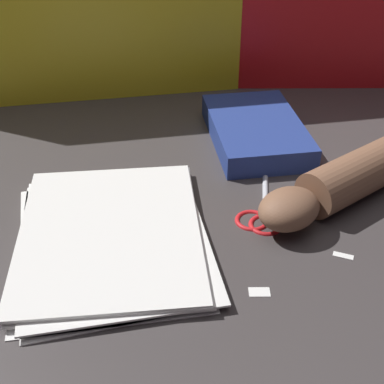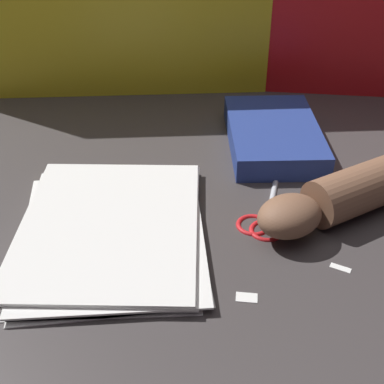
{
  "view_description": "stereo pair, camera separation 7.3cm",
  "coord_description": "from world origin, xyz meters",
  "px_view_note": "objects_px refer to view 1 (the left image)",
  "views": [
    {
      "loc": [
        -0.1,
        -0.58,
        0.48
      ],
      "look_at": [
        -0.0,
        0.01,
        0.06
      ],
      "focal_mm": 50.0,
      "sensor_mm": 36.0,
      "label": 1
    },
    {
      "loc": [
        -0.03,
        -0.59,
        0.48
      ],
      "look_at": [
        -0.0,
        0.01,
        0.06
      ],
      "focal_mm": 50.0,
      "sensor_mm": 36.0,
      "label": 2
    }
  ],
  "objects_px": {
    "book_closed": "(256,131)",
    "hand_forearm": "(345,180)",
    "scissors": "(266,211)",
    "paper_stack": "(111,236)"
  },
  "relations": [
    {
      "from": "book_closed",
      "to": "hand_forearm",
      "type": "xyz_separation_m",
      "value": [
        0.08,
        -0.2,
        0.01
      ]
    },
    {
      "from": "book_closed",
      "to": "scissors",
      "type": "xyz_separation_m",
      "value": [
        -0.04,
        -0.21,
        -0.02
      ]
    },
    {
      "from": "paper_stack",
      "to": "book_closed",
      "type": "relative_size",
      "value": 1.35
    },
    {
      "from": "book_closed",
      "to": "paper_stack",
      "type": "bearing_deg",
      "value": -138.17
    },
    {
      "from": "book_closed",
      "to": "scissors",
      "type": "height_order",
      "value": "book_closed"
    },
    {
      "from": "book_closed",
      "to": "hand_forearm",
      "type": "bearing_deg",
      "value": -67.76
    },
    {
      "from": "scissors",
      "to": "hand_forearm",
      "type": "relative_size",
      "value": 0.53
    },
    {
      "from": "scissors",
      "to": "hand_forearm",
      "type": "height_order",
      "value": "hand_forearm"
    },
    {
      "from": "hand_forearm",
      "to": "paper_stack",
      "type": "bearing_deg",
      "value": -173.54
    },
    {
      "from": "paper_stack",
      "to": "scissors",
      "type": "xyz_separation_m",
      "value": [
        0.23,
        0.03,
        -0.0
      ]
    }
  ]
}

